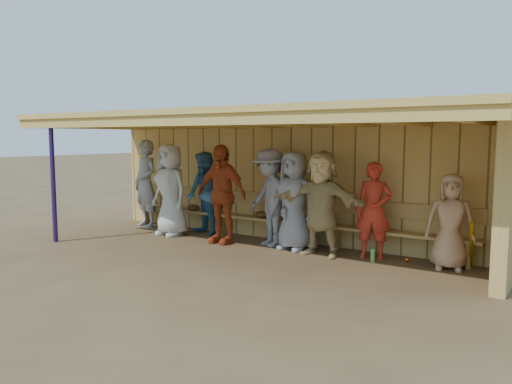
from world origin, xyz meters
The scene contains 13 objects.
ground centered at (0.00, 0.00, 0.00)m, with size 90.00×90.00×0.00m, color brown.
player_a centered at (-3.35, 0.79, 1.00)m, with size 0.73×0.48×2.00m, color #979A9F.
player_b centered at (-2.16, 0.35, 0.96)m, with size 0.94×0.61×1.92m, color silver.
player_c centered at (-1.61, 0.81, 0.88)m, with size 0.85×0.67×1.76m, color teal.
player_d centered at (-0.82, 0.35, 0.96)m, with size 1.13×0.47×1.92m, color #BA461D.
player_e centered at (0.10, 0.66, 0.92)m, with size 1.19×0.69×1.85m, color gray.
player_f centered at (1.27, 0.47, 0.92)m, with size 1.71×0.54×1.84m, color #D3B577.
player_g centered at (2.10, 0.81, 0.82)m, with size 0.60×0.39×1.65m, color red.
player_h centered at (3.35, 0.77, 0.75)m, with size 0.74×0.48×1.51m, color tan.
player_extra centered at (0.65, 0.61, 0.90)m, with size 0.88×0.57×1.81m, color gray.
dugout_structure centered at (0.39, 0.69, 1.69)m, with size 8.80×3.20×2.50m.
bench centered at (0.00, 1.12, 0.53)m, with size 7.60×0.34×0.93m.
dugout_equipment centered at (-0.87, 0.99, 0.49)m, with size 6.67×0.62×0.80m.
Camera 1 is at (5.09, -7.24, 2.06)m, focal length 35.00 mm.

